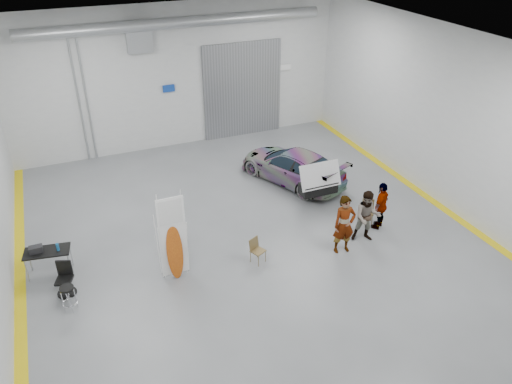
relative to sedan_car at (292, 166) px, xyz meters
name	(u,v)px	position (x,y,z in m)	size (l,w,h in m)	color
ground	(253,239)	(-2.86, -2.99, -0.64)	(16.00, 16.00, 0.00)	slate
room_shell	(232,93)	(-2.63, -0.77, 3.44)	(14.02, 16.18, 6.01)	silver
sedan_car	(292,166)	(0.00, 0.00, 0.00)	(1.79, 4.40, 1.28)	silver
person_a	(344,225)	(-0.58, -4.62, 0.31)	(0.69, 0.45, 1.90)	#956951
person_b	(367,216)	(0.39, -4.40, 0.23)	(0.85, 0.65, 1.73)	teal
person_c	(381,205)	(1.21, -3.97, 0.19)	(0.96, 0.39, 1.65)	#AA6E38
surfboard_display	(174,244)	(-5.57, -3.86, 0.48)	(0.78, 0.22, 2.75)	white
folding_chair_near	(258,255)	(-3.17, -4.14, -0.40)	(0.49, 0.52, 0.77)	brown
folding_chair_far	(367,216)	(0.98, -3.61, -0.38)	(0.53, 0.57, 0.81)	brown
shop_stool	(69,299)	(-8.47, -4.13, -0.26)	(0.39, 0.39, 0.76)	black
work_table	(44,251)	(-8.92, -2.31, 0.14)	(1.33, 0.82, 1.01)	#909398
office_chair	(64,280)	(-8.52, -3.37, -0.21)	(0.54, 0.56, 0.96)	black
trunk_lid	(318,172)	(0.00, -1.95, 0.66)	(1.49, 0.90, 0.04)	silver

